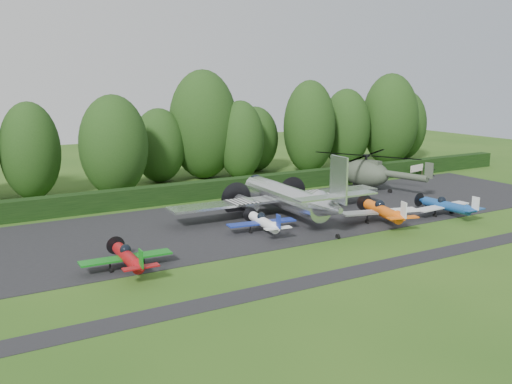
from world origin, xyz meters
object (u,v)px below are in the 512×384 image
transport_plane (287,197)px  light_plane_red (128,257)px  light_plane_orange (383,211)px  helicopter (366,171)px  light_plane_white (263,222)px  light_plane_blue (446,206)px  sign_board (417,169)px

transport_plane → light_plane_red: transport_plane is taller
light_plane_orange → helicopter: (9.35, 13.17, 1.05)m
transport_plane → light_plane_white: bearing=-144.6°
helicopter → light_plane_white: bearing=-138.6°
light_plane_blue → helicopter: 14.34m
light_plane_white → light_plane_orange: (11.12, -2.76, 0.22)m
transport_plane → sign_board: bearing=18.0°
light_plane_blue → light_plane_white: bearing=171.6°
light_plane_blue → light_plane_red: bearing=-177.0°
transport_plane → helicopter: size_ratio=1.48×
light_plane_orange → sign_board: (20.95, 16.26, -0.10)m
transport_plane → sign_board: 29.06m
transport_plane → light_plane_blue: bearing=-30.2°
transport_plane → light_plane_blue: size_ratio=3.24×
light_plane_red → transport_plane: bearing=20.3°
light_plane_white → helicopter: bearing=19.6°
helicopter → light_plane_orange: bearing=-110.9°
transport_plane → helicopter: (15.71, 6.79, 0.23)m
transport_plane → light_plane_blue: transport_plane is taller
light_plane_orange → light_plane_blue: (7.27, -0.97, -0.15)m
transport_plane → helicopter: bearing=21.5°
light_plane_red → sign_board: bearing=19.0°
light_plane_orange → light_plane_red: bearing=167.6°
light_plane_white → transport_plane: bearing=29.9°
light_plane_blue → helicopter: (2.08, 14.14, 1.19)m
light_plane_red → light_plane_white: (13.23, 3.69, -0.05)m
light_plane_orange → helicopter: size_ratio=0.52×
light_plane_blue → helicopter: bearing=84.7°
light_plane_red → light_plane_white: 13.74m
light_plane_blue → helicopter: size_ratio=0.46×
sign_board → light_plane_red: bearing=-147.0°
helicopter → sign_board: helicopter is taller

